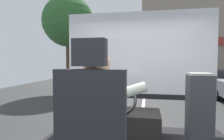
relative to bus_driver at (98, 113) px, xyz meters
name	(u,v)px	position (x,y,z in m)	size (l,w,h in m)	color
ground	(145,93)	(0.21, 9.05, -1.38)	(18.00, 44.00, 0.06)	#303030
bus_driver	(98,113)	(0.00, 0.00, 0.00)	(0.76, 0.52, 0.80)	black
steering_console	(120,124)	(0.00, 1.21, -0.49)	(1.10, 0.99, 0.80)	#282623
fare_box	(199,122)	(0.89, 0.61, -0.21)	(0.23, 0.25, 0.99)	#333338
windshield_panel	(138,65)	(0.21, 1.87, 0.34)	(2.50, 0.08, 1.48)	white
street_tree	(68,22)	(-4.04, 8.73, 2.59)	(2.85, 2.85, 5.39)	#4C3828
shop_building	(209,31)	(5.74, 17.09, 3.05)	(11.76, 5.94, 8.82)	gray
parked_car_red	(217,80)	(4.43, 10.78, -0.72)	(1.83, 4.01, 1.24)	maroon
parked_car_white	(196,73)	(4.44, 15.97, -0.67)	(2.01, 3.93, 1.32)	silver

